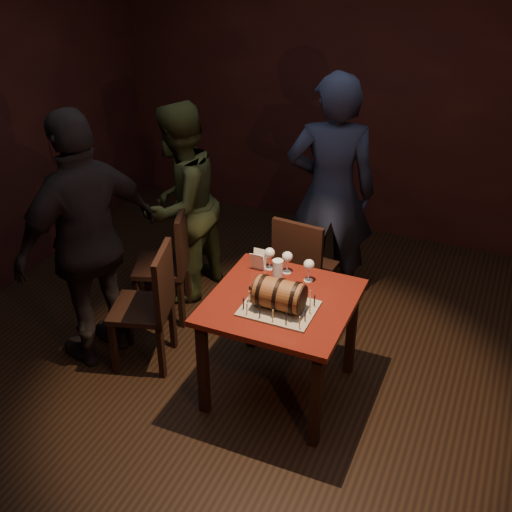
{
  "coord_description": "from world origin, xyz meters",
  "views": [
    {
      "loc": [
        1.36,
        -3.24,
        3.03
      ],
      "look_at": [
        -0.06,
        0.05,
        0.95
      ],
      "focal_mm": 45.0,
      "sensor_mm": 36.0,
      "label": 1
    }
  ],
  "objects_px": {
    "pub_table": "(281,314)",
    "wine_glass_right": "(309,266)",
    "person_left_rear": "(180,205)",
    "chair_left_rear": "(171,258)",
    "chair_left_front": "(151,301)",
    "pint_of_ale": "(278,271)",
    "wine_glass_mid": "(287,258)",
    "person_left_front": "(88,241)",
    "barrel_cake": "(279,295)",
    "wine_glass_left": "(270,254)",
    "chair_back": "(302,266)",
    "person_back": "(331,194)"
  },
  "relations": [
    {
      "from": "wine_glass_mid",
      "to": "pint_of_ale",
      "type": "relative_size",
      "value": 1.07
    },
    {
      "from": "wine_glass_left",
      "to": "wine_glass_mid",
      "type": "relative_size",
      "value": 1.0
    },
    {
      "from": "wine_glass_mid",
      "to": "wine_glass_right",
      "type": "distance_m",
      "value": 0.17
    },
    {
      "from": "wine_glass_left",
      "to": "wine_glass_right",
      "type": "bearing_deg",
      "value": -7.91
    },
    {
      "from": "pub_table",
      "to": "chair_back",
      "type": "xyz_separation_m",
      "value": [
        -0.14,
        0.8,
        -0.12
      ]
    },
    {
      "from": "wine_glass_right",
      "to": "chair_back",
      "type": "distance_m",
      "value": 0.67
    },
    {
      "from": "chair_back",
      "to": "person_left_front",
      "type": "distance_m",
      "value": 1.59
    },
    {
      "from": "pub_table",
      "to": "wine_glass_right",
      "type": "distance_m",
      "value": 0.37
    },
    {
      "from": "person_left_rear",
      "to": "pub_table",
      "type": "bearing_deg",
      "value": 61.69
    },
    {
      "from": "chair_left_front",
      "to": "person_left_rear",
      "type": "height_order",
      "value": "person_left_rear"
    },
    {
      "from": "wine_glass_mid",
      "to": "pint_of_ale",
      "type": "xyz_separation_m",
      "value": [
        -0.02,
        -0.11,
        -0.04
      ]
    },
    {
      "from": "barrel_cake",
      "to": "person_back",
      "type": "distance_m",
      "value": 1.34
    },
    {
      "from": "wine_glass_right",
      "to": "chair_left_front",
      "type": "xyz_separation_m",
      "value": [
        -1.02,
        -0.34,
        -0.35
      ]
    },
    {
      "from": "wine_glass_mid",
      "to": "person_left_rear",
      "type": "bearing_deg",
      "value": 155.42
    },
    {
      "from": "pint_of_ale",
      "to": "chair_back",
      "type": "xyz_separation_m",
      "value": [
        -0.03,
        0.6,
        -0.3
      ]
    },
    {
      "from": "pint_of_ale",
      "to": "wine_glass_mid",
      "type": "bearing_deg",
      "value": 78.15
    },
    {
      "from": "person_back",
      "to": "barrel_cake",
      "type": "bearing_deg",
      "value": 75.9
    },
    {
      "from": "wine_glass_left",
      "to": "person_left_front",
      "type": "distance_m",
      "value": 1.23
    },
    {
      "from": "person_back",
      "to": "person_left_rear",
      "type": "relative_size",
      "value": 1.16
    },
    {
      "from": "wine_glass_left",
      "to": "person_left_rear",
      "type": "height_order",
      "value": "person_left_rear"
    },
    {
      "from": "chair_left_front",
      "to": "person_left_front",
      "type": "bearing_deg",
      "value": -172.79
    },
    {
      "from": "barrel_cake",
      "to": "chair_back",
      "type": "relative_size",
      "value": 0.39
    },
    {
      "from": "chair_back",
      "to": "person_left_front",
      "type": "relative_size",
      "value": 0.5
    },
    {
      "from": "barrel_cake",
      "to": "chair_left_rear",
      "type": "xyz_separation_m",
      "value": [
        -1.14,
        0.61,
        -0.34
      ]
    },
    {
      "from": "chair_left_rear",
      "to": "person_left_rear",
      "type": "relative_size",
      "value": 0.56
    },
    {
      "from": "wine_glass_right",
      "to": "chair_left_front",
      "type": "relative_size",
      "value": 0.17
    },
    {
      "from": "wine_glass_mid",
      "to": "person_left_front",
      "type": "relative_size",
      "value": 0.09
    },
    {
      "from": "barrel_cake",
      "to": "wine_glass_right",
      "type": "relative_size",
      "value": 2.23
    },
    {
      "from": "pub_table",
      "to": "person_back",
      "type": "height_order",
      "value": "person_back"
    },
    {
      "from": "pub_table",
      "to": "wine_glass_mid",
      "type": "bearing_deg",
      "value": 104.94
    },
    {
      "from": "pub_table",
      "to": "chair_left_front",
      "type": "relative_size",
      "value": 0.97
    },
    {
      "from": "wine_glass_left",
      "to": "chair_left_rear",
      "type": "relative_size",
      "value": 0.17
    },
    {
      "from": "wine_glass_right",
      "to": "person_left_rear",
      "type": "height_order",
      "value": "person_left_rear"
    },
    {
      "from": "chair_left_rear",
      "to": "chair_left_front",
      "type": "bearing_deg",
      "value": -73.29
    },
    {
      "from": "chair_left_front",
      "to": "person_left_front",
      "type": "xyz_separation_m",
      "value": [
        -0.43,
        -0.05,
        0.41
      ]
    },
    {
      "from": "wine_glass_mid",
      "to": "chair_left_rear",
      "type": "distance_m",
      "value": 1.1
    },
    {
      "from": "wine_glass_left",
      "to": "wine_glass_mid",
      "type": "height_order",
      "value": "same"
    },
    {
      "from": "person_left_front",
      "to": "chair_left_rear",
      "type": "bearing_deg",
      "value": 177.46
    },
    {
      "from": "barrel_cake",
      "to": "wine_glass_mid",
      "type": "height_order",
      "value": "barrel_cake"
    },
    {
      "from": "wine_glass_left",
      "to": "chair_back",
      "type": "height_order",
      "value": "chair_back"
    },
    {
      "from": "pint_of_ale",
      "to": "person_left_front",
      "type": "xyz_separation_m",
      "value": [
        -1.26,
        -0.33,
        0.11
      ]
    },
    {
      "from": "wine_glass_left",
      "to": "chair_left_front",
      "type": "bearing_deg",
      "value": -152.17
    },
    {
      "from": "pint_of_ale",
      "to": "person_left_rear",
      "type": "relative_size",
      "value": 0.09
    },
    {
      "from": "pint_of_ale",
      "to": "chair_back",
      "type": "distance_m",
      "value": 0.67
    },
    {
      "from": "wine_glass_left",
      "to": "pint_of_ale",
      "type": "height_order",
      "value": "wine_glass_left"
    },
    {
      "from": "chair_left_front",
      "to": "person_left_front",
      "type": "height_order",
      "value": "person_left_front"
    },
    {
      "from": "pub_table",
      "to": "wine_glass_right",
      "type": "height_order",
      "value": "wine_glass_right"
    },
    {
      "from": "wine_glass_right",
      "to": "wine_glass_left",
      "type": "bearing_deg",
      "value": 172.09
    },
    {
      "from": "pub_table",
      "to": "chair_left_rear",
      "type": "xyz_separation_m",
      "value": [
        -1.11,
        0.51,
        -0.12
      ]
    },
    {
      "from": "person_left_rear",
      "to": "pint_of_ale",
      "type": "bearing_deg",
      "value": 66.65
    }
  ]
}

